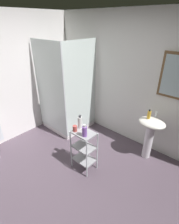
% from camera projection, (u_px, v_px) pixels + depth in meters
% --- Properties ---
extents(ground_plane, '(4.20, 4.20, 0.02)m').
position_uv_depth(ground_plane, '(63.00, 187.00, 2.69)').
color(ground_plane, '#534450').
extents(wall_back, '(4.20, 0.14, 2.50)m').
position_uv_depth(wall_back, '(132.00, 82.00, 3.30)').
color(wall_back, white).
rests_on(wall_back, ground_plane).
extents(shower_stall, '(0.92, 0.92, 2.00)m').
position_uv_depth(shower_stall, '(68.00, 110.00, 3.96)').
color(shower_stall, white).
rests_on(shower_stall, ground_plane).
extents(pedestal_sink, '(0.46, 0.37, 0.81)m').
position_uv_depth(pedestal_sink, '(150.00, 131.00, 3.03)').
color(pedestal_sink, white).
rests_on(pedestal_sink, ground_plane).
extents(sink_faucet, '(0.03, 0.03, 0.10)m').
position_uv_depth(sink_faucet, '(156.00, 114.00, 2.98)').
color(sink_faucet, silver).
rests_on(sink_faucet, pedestal_sink).
extents(storage_cart, '(0.38, 0.28, 0.74)m').
position_uv_depth(storage_cart, '(84.00, 148.00, 2.85)').
color(storage_cart, silver).
rests_on(storage_cart, ground_plane).
extents(hand_soap_bottle, '(0.06, 0.06, 0.17)m').
position_uv_depth(hand_soap_bottle, '(149.00, 114.00, 2.92)').
color(hand_soap_bottle, gold).
rests_on(hand_soap_bottle, pedestal_sink).
extents(lotion_bottle_white, '(0.07, 0.07, 0.24)m').
position_uv_depth(lotion_bottle_white, '(80.00, 122.00, 2.77)').
color(lotion_bottle_white, white).
rests_on(lotion_bottle_white, storage_cart).
extents(conditioner_bottle_purple, '(0.07, 0.07, 0.20)m').
position_uv_depth(conditioner_bottle_purple, '(85.00, 131.00, 2.58)').
color(conditioner_bottle_purple, '#7F4FAD').
rests_on(conditioner_bottle_purple, storage_cart).
extents(rinse_cup, '(0.07, 0.07, 0.10)m').
position_uv_depth(rinse_cup, '(75.00, 129.00, 2.72)').
color(rinse_cup, '#B24742').
rests_on(rinse_cup, storage_cart).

